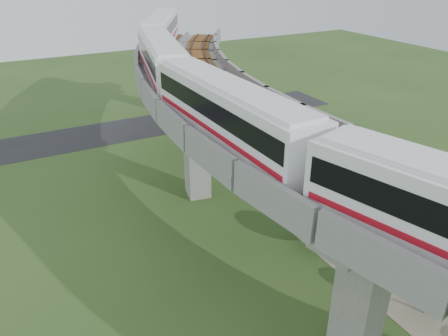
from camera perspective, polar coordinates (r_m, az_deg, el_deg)
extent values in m
plane|color=#315120|center=(33.67, 2.79, -11.56)|extent=(160.00, 160.00, 0.00)
cube|color=gray|center=(40.36, 21.83, -6.55)|extent=(18.00, 26.00, 0.04)
cube|color=#232326|center=(58.26, -12.37, 4.97)|extent=(60.00, 8.00, 0.03)
cube|color=#99968E|center=(61.37, -4.96, 10.70)|extent=(2.86, 2.93, 8.40)
cube|color=#99968E|center=(60.26, -5.14, 15.10)|extent=(7.21, 5.74, 1.20)
cube|color=#99968E|center=(39.81, -3.55, 1.87)|extent=(2.35, 2.51, 8.40)
cube|color=#99968E|center=(38.07, -3.75, 8.45)|extent=(7.31, 3.58, 1.20)
cube|color=#99968E|center=(25.29, 17.42, -15.80)|extent=(2.35, 2.51, 8.40)
cube|color=#99968E|center=(22.45, 19.06, -6.61)|extent=(7.31, 3.58, 1.20)
cube|color=gray|center=(54.20, -5.85, 14.88)|extent=(16.42, 20.91, 0.80)
cube|color=gray|center=(54.50, -10.58, 15.61)|extent=(8.66, 17.08, 1.00)
cube|color=gray|center=(53.90, -1.15, 15.92)|extent=(8.66, 17.08, 1.00)
cube|color=brown|center=(54.31, -8.28, 15.27)|extent=(10.68, 18.08, 0.12)
cube|color=black|center=(54.29, -8.28, 15.39)|extent=(9.69, 17.59, 0.12)
cube|color=brown|center=(54.00, -3.46, 15.42)|extent=(10.68, 18.08, 0.12)
cube|color=black|center=(53.98, -3.46, 15.55)|extent=(9.69, 17.59, 0.12)
cube|color=gray|center=(36.57, -3.25, 9.35)|extent=(11.77, 20.03, 0.80)
cube|color=gray|center=(35.43, -10.08, 9.95)|extent=(3.22, 18.71, 1.00)
cube|color=gray|center=(37.67, 3.13, 11.29)|extent=(3.22, 18.71, 1.00)
cube|color=brown|center=(35.92, -6.69, 9.67)|extent=(5.44, 19.05, 0.12)
cube|color=black|center=(35.89, -6.70, 9.85)|extent=(4.35, 18.88, 0.12)
cube|color=brown|center=(37.07, 0.05, 10.37)|extent=(5.44, 19.05, 0.12)
cube|color=black|center=(37.04, 0.05, 10.55)|extent=(4.35, 18.88, 0.12)
cube|color=gray|center=(22.56, 16.75, -3.12)|extent=(11.77, 20.03, 0.80)
cube|color=gray|center=(19.18, 9.16, -4.67)|extent=(3.22, 18.71, 1.00)
cube|color=gray|center=(25.50, 22.96, 1.62)|extent=(3.22, 18.71, 1.00)
cube|color=brown|center=(20.78, 13.18, -3.86)|extent=(5.44, 19.05, 0.12)
cube|color=black|center=(20.72, 13.21, -3.57)|extent=(4.35, 18.88, 0.12)
cube|color=brown|center=(24.01, 20.12, -0.55)|extent=(5.44, 19.05, 0.12)
cube|color=black|center=(23.96, 20.16, -0.30)|extent=(4.35, 18.88, 0.12)
cube|color=white|center=(25.72, 0.70, 7.21)|extent=(3.03, 15.06, 3.20)
cube|color=white|center=(25.21, 0.72, 10.86)|extent=(2.47, 14.29, 0.22)
cube|color=black|center=(25.57, 0.71, 8.16)|extent=(3.08, 14.46, 1.15)
cube|color=#B3111F|center=(25.97, 0.69, 5.65)|extent=(3.08, 14.46, 0.30)
cube|color=black|center=(26.23, 0.68, 4.20)|extent=(2.18, 12.79, 0.28)
cube|color=white|center=(40.01, -8.15, 13.94)|extent=(6.03, 15.22, 3.20)
cube|color=white|center=(39.69, -8.32, 16.34)|extent=(5.34, 14.37, 0.22)
cube|color=black|center=(39.92, -8.20, 14.57)|extent=(5.95, 14.65, 1.15)
cube|color=#B3111F|center=(40.17, -8.09, 12.90)|extent=(5.95, 14.65, 0.30)
cube|color=black|center=(40.34, -8.02, 11.92)|extent=(4.74, 12.85, 0.28)
cube|color=white|center=(55.32, -8.24, 17.35)|extent=(9.32, 14.55, 3.20)
cube|color=white|center=(55.08, -8.36, 19.09)|extent=(8.49, 13.64, 0.22)
cube|color=black|center=(55.25, -8.27, 17.81)|extent=(9.09, 14.05, 1.15)
cube|color=#B3111F|center=(55.44, -8.19, 16.58)|extent=(9.09, 14.05, 0.30)
cube|color=black|center=(55.56, -8.14, 15.86)|extent=(7.57, 12.19, 0.28)
cylinder|color=#2D382D|center=(53.29, 3.68, 4.36)|extent=(0.08, 0.08, 1.50)
cube|color=#2D382D|center=(51.05, 4.18, 3.32)|extent=(1.69, 4.77, 1.40)
cylinder|color=#2D382D|center=(48.86, 4.87, 2.20)|extent=(0.08, 0.08, 1.50)
cube|color=#2D382D|center=(46.73, 5.77, 0.99)|extent=(1.23, 4.91, 1.40)
cylinder|color=#2D382D|center=(44.68, 6.89, -0.32)|extent=(0.08, 0.08, 1.50)
cube|color=#2D382D|center=(42.71, 8.26, -1.74)|extent=(0.75, 4.99, 1.40)
cylinder|color=#2D382D|center=(40.86, 9.91, -3.26)|extent=(0.08, 0.08, 1.50)
cube|color=#2D382D|center=(39.13, 11.86, -4.87)|extent=(0.27, 5.04, 1.40)
cylinder|color=#2D382D|center=(37.56, 14.15, -6.59)|extent=(0.08, 0.08, 1.50)
cube|color=#2D382D|center=(36.15, 16.78, -8.37)|extent=(0.27, 5.04, 1.40)
cylinder|color=#2D382D|center=(34.95, 19.77, -10.21)|extent=(0.08, 0.08, 1.50)
cube|color=#2D382D|center=(33.97, 23.13, -12.06)|extent=(0.75, 4.99, 1.40)
cylinder|color=#2D382D|center=(33.23, 26.81, -13.88)|extent=(0.08, 0.08, 1.50)
cylinder|color=#382314|center=(54.85, 0.65, 5.17)|extent=(0.18, 0.18, 1.68)
ellipsoid|color=#103510|center=(54.34, 0.66, 6.59)|extent=(2.02, 2.02, 1.72)
cylinder|color=#382314|center=(48.17, 1.97, 2.08)|extent=(0.18, 0.18, 1.75)
ellipsoid|color=#103510|center=(47.45, 2.01, 4.06)|extent=(3.10, 3.10, 2.63)
cylinder|color=#382314|center=(41.70, 6.31, -2.77)|extent=(0.18, 0.18, 0.96)
ellipsoid|color=#103510|center=(41.11, 6.40, -1.22)|extent=(2.62, 2.62, 2.23)
cylinder|color=#382314|center=(35.48, 12.06, -8.82)|extent=(0.18, 0.18, 1.15)
ellipsoid|color=#103510|center=(34.65, 12.30, -6.78)|extent=(3.09, 3.09, 2.63)
cylinder|color=#382314|center=(31.52, 24.89, -15.59)|extent=(0.18, 0.18, 1.71)
ellipsoid|color=#103510|center=(30.61, 25.43, -13.50)|extent=(2.08, 2.08, 1.77)
imported|color=black|center=(46.32, 12.24, 0.14)|extent=(4.69, 3.04, 1.27)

